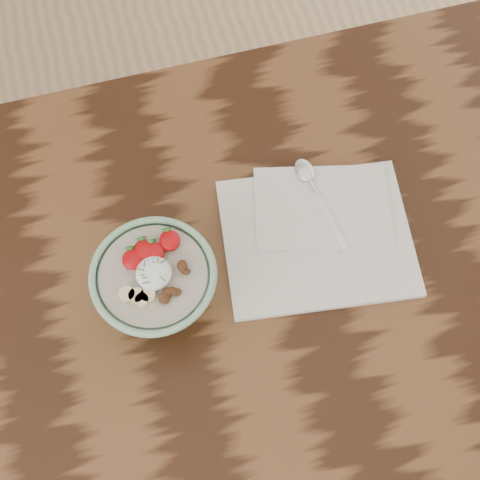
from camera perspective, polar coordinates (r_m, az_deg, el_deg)
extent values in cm
cube|color=black|center=(98.11, -5.78, -7.94)|extent=(160.00, 90.00, 4.00)
cylinder|color=#4C2D19|center=(162.31, 18.13, 7.52)|extent=(7.00, 7.00, 71.00)
cylinder|color=#85B38E|center=(97.31, -6.83, -4.80)|extent=(7.52, 7.52, 1.07)
torus|color=#85B38E|center=(89.12, -7.45, -2.97)|extent=(17.10, 17.10, 0.98)
cylinder|color=#BFB69E|center=(89.61, -7.41, -3.09)|extent=(14.50, 14.50, 0.90)
ellipsoid|color=white|center=(88.28, -7.36, -2.84)|extent=(4.80, 4.80, 2.64)
ellipsoid|color=#AB070A|center=(89.98, -6.03, -0.05)|extent=(2.84, 3.13, 1.56)
cone|color=#286623|center=(90.24, -6.22, 0.75)|extent=(1.40, 1.03, 1.52)
ellipsoid|color=#AB070A|center=(89.84, -8.15, -0.85)|extent=(2.87, 3.16, 1.58)
cone|color=#286623|center=(90.10, -8.34, -0.04)|extent=(1.40, 1.03, 1.52)
ellipsoid|color=#AB070A|center=(89.56, -7.33, -1.06)|extent=(2.77, 3.04, 1.52)
cone|color=#286623|center=(89.79, -7.52, -0.28)|extent=(1.40, 1.03, 1.52)
ellipsoid|color=#AB070A|center=(89.57, -9.15, -1.64)|extent=(2.81, 3.09, 1.55)
cone|color=#286623|center=(89.81, -9.34, -0.85)|extent=(1.40, 1.03, 1.52)
cylinder|color=beige|center=(87.79, -8.36, -5.08)|extent=(1.81, 1.81, 0.70)
cylinder|color=beige|center=(87.90, -7.87, -4.68)|extent=(2.01, 2.01, 0.70)
cylinder|color=beige|center=(88.35, -9.62, -4.58)|extent=(2.12, 2.12, 0.70)
cylinder|color=beige|center=(88.09, -8.82, -4.70)|extent=(2.12, 2.12, 0.70)
ellipsoid|color=#542D18|center=(88.64, -4.96, -2.20)|extent=(1.45, 1.71, 1.22)
ellipsoid|color=#542D18|center=(87.59, -5.36, -4.46)|extent=(1.54, 1.53, 0.81)
ellipsoid|color=#542D18|center=(87.30, -6.52, -4.94)|extent=(2.06, 2.14, 1.34)
ellipsoid|color=#542D18|center=(87.56, -5.74, -4.37)|extent=(1.84, 1.84, 1.13)
ellipsoid|color=#542D18|center=(88.45, -4.65, -2.69)|extent=(1.55, 1.38, 0.98)
ellipsoid|color=#542D18|center=(87.65, -6.05, -4.56)|extent=(1.07, 1.26, 0.86)
ellipsoid|color=#542D18|center=(87.59, -6.27, -4.48)|extent=(1.73, 1.70, 1.06)
cylinder|color=#497632|center=(87.19, -7.95, -2.91)|extent=(0.90, 1.39, 0.23)
cylinder|color=#497632|center=(87.02, -7.87, -3.17)|extent=(1.41, 0.30, 0.23)
cylinder|color=#497632|center=(87.60, -7.55, -2.09)|extent=(0.72, 0.84, 0.21)
cylinder|color=#497632|center=(86.74, -6.67, -3.27)|extent=(0.78, 1.12, 0.22)
cylinder|color=#497632|center=(87.75, -8.16, -2.05)|extent=(0.42, 0.93, 0.21)
cylinder|color=#497632|center=(87.18, -8.06, -2.97)|extent=(1.49, 0.53, 0.23)
cylinder|color=#497632|center=(87.59, -6.49, -1.78)|extent=(1.21, 0.60, 0.22)
cylinder|color=#497632|center=(86.80, -8.00, -3.61)|extent=(1.04, 0.22, 0.22)
cylinder|color=#497632|center=(87.54, -8.50, -2.51)|extent=(1.05, 0.53, 0.22)
cylinder|color=#497632|center=(87.38, -7.77, -2.53)|extent=(1.45, 0.53, 0.23)
cylinder|color=#497632|center=(87.54, -7.02, -2.03)|extent=(0.56, 1.59, 0.24)
cylinder|color=#497632|center=(87.54, -7.49, -2.17)|extent=(0.85, 1.01, 0.22)
cube|color=silver|center=(100.67, 6.58, 0.20)|extent=(30.51, 25.88, 1.07)
cube|color=silver|center=(102.00, 7.04, 2.81)|extent=(23.03, 18.25, 0.64)
cube|color=silver|center=(100.59, 7.72, 1.62)|extent=(2.34, 10.57, 0.32)
cylinder|color=silver|center=(102.90, 6.14, 4.75)|extent=(0.99, 2.81, 0.64)
ellipsoid|color=silver|center=(103.88, 5.54, 5.96)|extent=(3.31, 4.53, 0.87)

